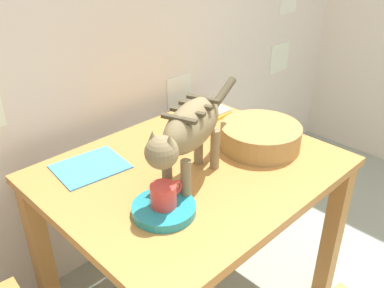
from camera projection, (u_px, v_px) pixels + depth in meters
The scene contains 8 objects.
wall_rear at pixel (98, 11), 1.80m from camera, with size 4.42×0.11×2.50m.
dining_table at pixel (192, 186), 1.68m from camera, with size 1.10×0.90×0.75m.
cat at pixel (189, 130), 1.42m from camera, with size 0.62×0.26×0.31m.
saucer_bowl at pixel (164, 209), 1.37m from camera, with size 0.21×0.21×0.03m, color teal.
coffee_mug at pixel (164, 195), 1.35m from camera, with size 0.13×0.09×0.08m.
magazine at pixel (90, 167), 1.62m from camera, with size 0.26×0.22×0.01m, color #4493CF.
book_stack at pixel (209, 112), 2.05m from camera, with size 0.18×0.15×0.03m.
wicker_basket at pixel (260, 136), 1.75m from camera, with size 0.34×0.34×0.10m.
Camera 1 is at (-1.02, 0.59, 1.61)m, focal length 39.02 mm.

